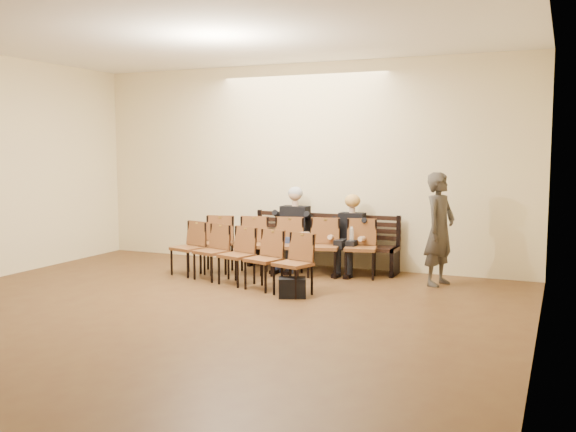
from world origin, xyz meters
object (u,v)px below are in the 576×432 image
chair_row_back (236,256)px  passerby (440,221)px  bench (322,256)px  chair_row_front (287,246)px  seated_man (293,228)px  laptop (286,237)px  water_bottle (352,241)px  seated_woman (350,237)px  bag (292,288)px

chair_row_back → passerby: bearing=39.3°
bench → chair_row_front: chair_row_front is taller
seated_man → laptop: (-0.04, -0.20, -0.13)m
bench → water_bottle: bearing=-29.0°
water_bottle → chair_row_front: (-1.00, -0.29, -0.10)m
bench → chair_row_back: chair_row_back is taller
seated_man → chair_row_back: 1.55m
seated_woman → chair_row_back: (-1.30, -1.50, -0.16)m
seated_woman → chair_row_back: 1.99m
seated_woman → seated_man: bearing=180.0°
bench → seated_man: size_ratio=1.86×
laptop → bag: size_ratio=0.86×
seated_woman → passerby: size_ratio=0.61×
seated_man → laptop: seated_man is taller
water_bottle → bag: (-0.30, -1.72, -0.43)m
water_bottle → passerby: (1.40, -0.10, 0.41)m
seated_man → chair_row_front: 0.59m
bench → bag: (0.34, -2.08, -0.09)m
seated_woman → chair_row_back: size_ratio=0.44×
seated_man → laptop: 0.25m
passerby → chair_row_back: size_ratio=0.73×
laptop → bag: (0.86, -1.76, -0.43)m
chair_row_front → bag: bearing=-76.1°
water_bottle → chair_row_front: 1.05m
seated_man → chair_row_back: seated_man is taller
passerby → bench: bearing=95.6°
water_bottle → passerby: bearing=-4.2°
laptop → water_bottle: bearing=3.9°
bench → passerby: (2.04, -0.46, 0.75)m
bench → bag: bench is taller
seated_man → bench: bearing=14.1°
chair_row_front → passerby: bearing=-7.7°
bench → water_bottle: size_ratio=11.41×
bench → passerby: 2.22m
seated_man → passerby: 2.56m
bench → laptop: laptop is taller
bench → chair_row_back: size_ratio=0.98×
passerby → chair_row_front: size_ratio=0.68×
water_bottle → chair_row_front: size_ratio=0.08×
bench → seated_man: seated_man is taller
laptop → chair_row_front: 0.38m
seated_woman → water_bottle: seated_woman is taller
chair_row_front → water_bottle: bearing=4.2°
water_bottle → bag: size_ratio=0.62×
laptop → seated_woman: bearing=16.4°
bench → seated_man: (-0.48, -0.12, 0.47)m
seated_man → water_bottle: 1.15m
water_bottle → passerby: size_ratio=0.12×
water_bottle → chair_row_back: 1.89m
chair_row_back → laptop: bearing=96.1°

